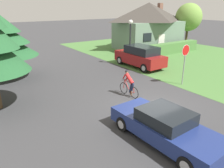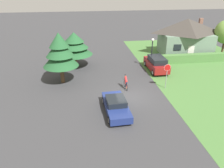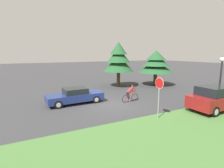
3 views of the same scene
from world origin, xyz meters
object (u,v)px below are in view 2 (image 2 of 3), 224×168
at_px(cottage_house, 186,36).
at_px(stop_sign, 167,71).
at_px(cyclist, 126,82).
at_px(sedan_left_lane, 116,106).
at_px(conifer_tall_near, 60,52).
at_px(street_lamp, 152,47).
at_px(parked_suv_right, 156,64).
at_px(conifer_tall_far, 74,45).

height_order(cottage_house, stop_sign, cottage_house).
xyz_separation_m(cottage_house, cyclist, (-11.44, -10.71, -2.09)).
distance_m(cottage_house, stop_sign, 13.40).
bearing_deg(cottage_house, sedan_left_lane, -126.59).
distance_m(cottage_house, conifer_tall_near, 19.94).
bearing_deg(street_lamp, cyclist, -129.04).
distance_m(sedan_left_lane, conifer_tall_near, 9.13).
height_order(cottage_house, conifer_tall_near, conifer_tall_near).
bearing_deg(stop_sign, conifer_tall_near, -17.45).
xyz_separation_m(cyclist, street_lamp, (4.46, 5.50, 2.12)).
xyz_separation_m(parked_suv_right, conifer_tall_far, (-10.23, 2.86, 2.01)).
bearing_deg(sedan_left_lane, cottage_house, -43.29).
xyz_separation_m(parked_suv_right, street_lamp, (-0.43, 0.90, 1.92)).
xyz_separation_m(sedan_left_lane, parked_suv_right, (6.65, 9.08, 0.29)).
bearing_deg(stop_sign, cyclist, -8.91).
relative_size(street_lamp, conifer_tall_far, 0.88).
relative_size(cottage_house, parked_suv_right, 1.74).
distance_m(parked_suv_right, conifer_tall_near, 12.11).
bearing_deg(parked_suv_right, cyclist, 132.70).
relative_size(parked_suv_right, conifer_tall_near, 0.85).
xyz_separation_m(sedan_left_lane, conifer_tall_far, (-3.58, 11.94, 2.31)).
bearing_deg(stop_sign, sedan_left_lane, 31.79).
relative_size(stop_sign, conifer_tall_near, 0.48).
height_order(cyclist, conifer_tall_near, conifer_tall_near).
relative_size(sedan_left_lane, stop_sign, 1.75).
relative_size(sedan_left_lane, street_lamp, 1.18).
xyz_separation_m(conifer_tall_near, conifer_tall_far, (1.42, 4.87, -0.59)).
xyz_separation_m(street_lamp, conifer_tall_near, (-11.22, -2.91, 0.68)).
height_order(cottage_house, street_lamp, cottage_house).
relative_size(stop_sign, conifer_tall_far, 0.59).
xyz_separation_m(sedan_left_lane, cyclist, (1.77, 4.48, 0.09)).
bearing_deg(cottage_house, stop_sign, -118.26).
height_order(cottage_house, parked_suv_right, cottage_house).
bearing_deg(stop_sign, parked_suv_right, -98.89).
distance_m(parked_suv_right, street_lamp, 2.17).
relative_size(cottage_house, street_lamp, 2.05).
bearing_deg(sedan_left_lane, parked_suv_right, -38.52).
bearing_deg(sedan_left_lane, stop_sign, -58.98).
bearing_deg(cyclist, conifer_tall_near, 67.00).
distance_m(stop_sign, conifer_tall_near, 11.54).
xyz_separation_m(cottage_house, parked_suv_right, (-6.55, -6.11, -1.89)).
bearing_deg(conifer_tall_far, conifer_tall_near, -106.27).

